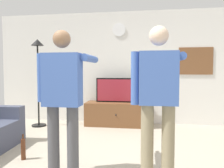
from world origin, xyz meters
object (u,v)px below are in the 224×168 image
object	(u,v)px
person_standing_nearer_lamp	(63,94)
floor_lamp	(38,64)
person_standing_nearer_couch	(158,96)
beverage_bottle	(23,149)
wall_clock	(119,30)
framed_picture	(196,61)
tv_stand	(117,114)
television	(118,90)

from	to	relation	value
person_standing_nearer_lamp	floor_lamp	bearing A→B (deg)	123.01
person_standing_nearer_couch	beverage_bottle	distance (m)	2.09
wall_clock	floor_lamp	xyz separation A→B (m)	(-1.79, -0.62, -0.84)
framed_picture	floor_lamp	distance (m)	3.63
tv_stand	beverage_bottle	world-z (taller)	tv_stand
framed_picture	person_standing_nearer_couch	bearing A→B (deg)	-108.96
person_standing_nearer_lamp	television	bearing A→B (deg)	82.68
floor_lamp	person_standing_nearer_couch	xyz separation A→B (m)	(2.57, -2.31, -0.43)
tv_stand	framed_picture	xyz separation A→B (m)	(1.79, 0.30, 1.23)
wall_clock	beverage_bottle	distance (m)	3.44
wall_clock	person_standing_nearer_lamp	world-z (taller)	wall_clock
tv_stand	person_standing_nearer_couch	distance (m)	2.85
television	person_standing_nearer_lamp	world-z (taller)	person_standing_nearer_lamp
television	beverage_bottle	size ratio (longest dim) A/B	2.77
floor_lamp	beverage_bottle	distance (m)	2.36
beverage_bottle	tv_stand	bearing A→B (deg)	63.75
person_standing_nearer_couch	floor_lamp	bearing A→B (deg)	138.04
framed_picture	person_standing_nearer_lamp	size ratio (longest dim) A/B	0.44
wall_clock	person_standing_nearer_couch	distance (m)	3.29
tv_stand	wall_clock	world-z (taller)	wall_clock
floor_lamp	beverage_bottle	xyz separation A→B (m)	(0.70, -1.87, -1.27)
tv_stand	floor_lamp	bearing A→B (deg)	-169.46
television	beverage_bottle	distance (m)	2.58
television	floor_lamp	world-z (taller)	floor_lamp
framed_picture	person_standing_nearer_couch	world-z (taller)	framed_picture
television	wall_clock	bearing A→B (deg)	90.00
tv_stand	television	size ratio (longest dim) A/B	1.45
person_standing_nearer_couch	tv_stand	bearing A→B (deg)	106.39
beverage_bottle	framed_picture	bearing A→B (deg)	41.00
television	framed_picture	xyz separation A→B (m)	(1.79, 0.25, 0.68)
tv_stand	beverage_bottle	distance (m)	2.46
person_standing_nearer_lamp	beverage_bottle	bearing A→B (deg)	153.67
framed_picture	person_standing_nearer_couch	distance (m)	3.15
floor_lamp	person_standing_nearer_couch	bearing A→B (deg)	-41.96
tv_stand	person_standing_nearer_lamp	world-z (taller)	person_standing_nearer_lamp
framed_picture	beverage_bottle	distance (m)	4.04
television	wall_clock	xyz separation A→B (m)	(0.00, 0.24, 1.44)
beverage_bottle	television	bearing A→B (deg)	64.22
tv_stand	person_standing_nearer_couch	size ratio (longest dim) A/B	0.84
framed_picture	wall_clock	bearing A→B (deg)	-179.84
framed_picture	floor_lamp	size ratio (longest dim) A/B	0.38
framed_picture	person_standing_nearer_lamp	world-z (taller)	framed_picture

